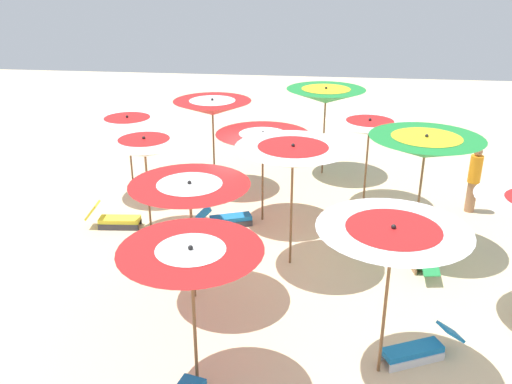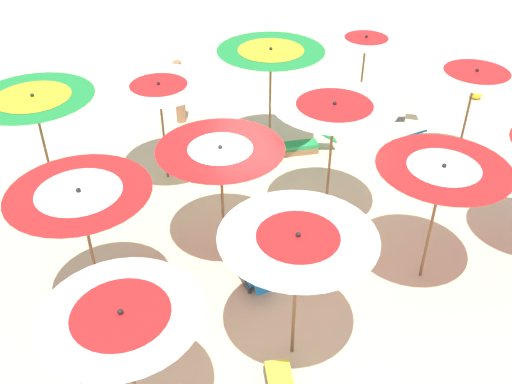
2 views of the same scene
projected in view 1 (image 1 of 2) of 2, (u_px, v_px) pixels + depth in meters
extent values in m
cube|color=beige|center=(278.00, 245.00, 12.15)|extent=(38.52, 38.52, 0.04)
cylinder|color=brown|center=(131.00, 161.00, 14.32)|extent=(0.05, 0.05, 1.92)
cone|color=white|center=(128.00, 125.00, 13.95)|extent=(1.93, 1.93, 0.37)
cone|color=red|center=(127.00, 122.00, 13.92)|extent=(1.15, 1.15, 0.22)
sphere|color=black|center=(127.00, 117.00, 13.87)|extent=(0.07, 0.07, 0.07)
cylinder|color=brown|center=(148.00, 192.00, 12.22)|extent=(0.05, 0.05, 2.04)
cone|color=white|center=(145.00, 148.00, 11.83)|extent=(2.12, 2.12, 0.40)
cone|color=red|center=(144.00, 144.00, 11.79)|extent=(1.10, 1.10, 0.21)
sphere|color=black|center=(144.00, 138.00, 11.74)|extent=(0.07, 0.07, 0.07)
cylinder|color=brown|center=(193.00, 248.00, 9.85)|extent=(0.05, 0.05, 2.03)
cone|color=red|center=(190.00, 195.00, 9.46)|extent=(2.09, 2.09, 0.41)
cone|color=white|center=(190.00, 190.00, 9.42)|extent=(1.13, 1.13, 0.22)
sphere|color=black|center=(189.00, 182.00, 9.37)|extent=(0.07, 0.07, 0.07)
cylinder|color=brown|center=(195.00, 327.00, 7.68)|extent=(0.05, 0.05, 2.08)
cone|color=red|center=(191.00, 262.00, 7.28)|extent=(1.95, 1.95, 0.35)
cone|color=white|center=(191.00, 255.00, 7.24)|extent=(0.94, 0.94, 0.17)
sphere|color=black|center=(190.00, 248.00, 7.20)|extent=(0.07, 0.07, 0.07)
cylinder|color=brown|center=(214.00, 148.00, 14.81)|extent=(0.05, 0.05, 2.21)
cone|color=red|center=(212.00, 108.00, 14.39)|extent=(2.04, 2.04, 0.39)
cone|color=white|center=(212.00, 105.00, 14.35)|extent=(1.21, 1.21, 0.23)
sphere|color=black|center=(212.00, 99.00, 14.30)|extent=(0.07, 0.07, 0.07)
cylinder|color=brown|center=(263.00, 182.00, 12.91)|extent=(0.05, 0.05, 1.96)
cone|color=red|center=(263.00, 142.00, 12.53)|extent=(2.15, 2.15, 0.37)
cone|color=white|center=(263.00, 137.00, 12.49)|extent=(1.08, 1.08, 0.19)
sphere|color=black|center=(263.00, 133.00, 12.45)|extent=(0.07, 0.07, 0.07)
cylinder|color=brown|center=(291.00, 212.00, 10.94)|extent=(0.05, 0.05, 2.29)
cone|color=white|center=(293.00, 157.00, 10.49)|extent=(2.22, 2.22, 0.43)
cone|color=red|center=(293.00, 153.00, 10.46)|extent=(1.35, 1.35, 0.26)
sphere|color=black|center=(293.00, 145.00, 10.40)|extent=(0.07, 0.07, 0.07)
cylinder|color=brown|center=(385.00, 308.00, 7.94)|extent=(0.05, 0.05, 2.25)
cone|color=white|center=(392.00, 239.00, 7.51)|extent=(2.11, 2.11, 0.31)
cone|color=red|center=(393.00, 235.00, 7.48)|extent=(1.30, 1.30, 0.19)
sphere|color=black|center=(394.00, 227.00, 7.44)|extent=(0.07, 0.07, 0.07)
cylinder|color=brown|center=(324.00, 136.00, 15.76)|extent=(0.05, 0.05, 2.28)
cone|color=#1E8C38|center=(326.00, 96.00, 15.32)|extent=(2.19, 2.19, 0.40)
cone|color=yellow|center=(326.00, 93.00, 15.29)|extent=(1.36, 1.36, 0.25)
sphere|color=black|center=(326.00, 88.00, 15.24)|extent=(0.07, 0.07, 0.07)
cylinder|color=brown|center=(366.00, 167.00, 13.76)|extent=(0.05, 0.05, 2.01)
cone|color=white|center=(369.00, 128.00, 13.38)|extent=(2.14, 2.14, 0.36)
cone|color=red|center=(370.00, 124.00, 13.34)|extent=(1.15, 1.15, 0.19)
sphere|color=black|center=(370.00, 120.00, 13.30)|extent=(0.07, 0.07, 0.07)
cylinder|color=brown|center=(419.00, 200.00, 11.51)|extent=(0.05, 0.05, 2.29)
cone|color=#1E8C38|center=(425.00, 148.00, 11.07)|extent=(2.29, 2.29, 0.43)
cone|color=yellow|center=(426.00, 143.00, 11.03)|extent=(1.40, 1.40, 0.26)
sphere|color=black|center=(427.00, 136.00, 10.97)|extent=(0.07, 0.07, 0.07)
cube|color=silver|center=(417.00, 362.00, 8.44)|extent=(0.44, 0.89, 0.14)
cube|color=silver|center=(407.00, 350.00, 8.70)|extent=(0.44, 0.89, 0.14)
cube|color=#1972B7|center=(413.00, 350.00, 8.53)|extent=(0.68, 1.00, 0.10)
cube|color=#1972B7|center=(451.00, 332.00, 8.64)|extent=(0.43, 0.48, 0.32)
cube|color=#333338|center=(229.00, 220.00, 13.11)|extent=(0.39, 0.91, 0.14)
cube|color=#333338|center=(232.00, 225.00, 12.82)|extent=(0.39, 0.91, 0.14)
cube|color=#1972B7|center=(231.00, 218.00, 12.92)|extent=(0.66, 1.01, 0.10)
cube|color=#1972B7|center=(204.00, 213.00, 12.70)|extent=(0.43, 0.44, 0.31)
cube|color=#333338|center=(122.00, 221.00, 13.04)|extent=(0.12, 0.93, 0.14)
cube|color=#333338|center=(118.00, 228.00, 12.72)|extent=(0.12, 0.93, 0.14)
cube|color=yellow|center=(120.00, 220.00, 12.84)|extent=(0.44, 0.96, 0.10)
cube|color=yellow|center=(92.00, 210.00, 12.76)|extent=(0.38, 0.36, 0.39)
cube|color=olive|center=(410.00, 262.00, 11.26)|extent=(0.81, 0.17, 0.14)
cube|color=olive|center=(425.00, 262.00, 11.27)|extent=(0.81, 0.17, 0.14)
cube|color=green|center=(418.00, 257.00, 11.22)|extent=(0.85, 0.44, 0.10)
cube|color=green|center=(430.00, 263.00, 10.57)|extent=(0.50, 0.39, 0.35)
cylinder|color=#A3704C|center=(471.00, 197.00, 13.59)|extent=(0.24, 0.24, 0.77)
cylinder|color=orange|center=(475.00, 169.00, 13.31)|extent=(0.30, 0.30, 0.68)
sphere|color=#A3704C|center=(478.00, 152.00, 13.14)|extent=(0.21, 0.21, 0.21)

